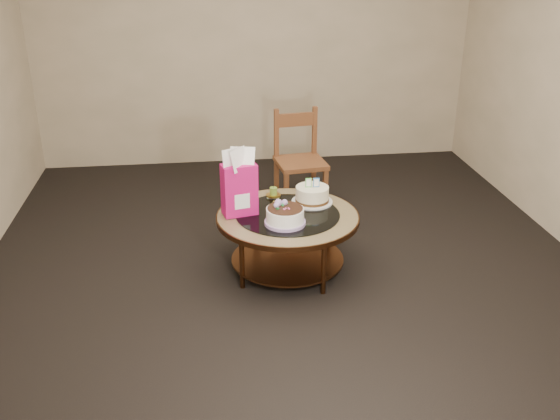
{
  "coord_description": "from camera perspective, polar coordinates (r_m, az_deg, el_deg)",
  "views": [
    {
      "loc": [
        -0.56,
        -3.99,
        2.28
      ],
      "look_at": [
        -0.05,
        0.02,
        0.48
      ],
      "focal_mm": 40.0,
      "sensor_mm": 36.0,
      "label": 1
    }
  ],
  "objects": [
    {
      "name": "cream_cake",
      "position": [
        4.6,
        2.96,
        1.38
      ],
      "size": [
        0.3,
        0.3,
        0.19
      ],
      "rotation": [
        0.0,
        0.0,
        -0.06
      ],
      "color": "white",
      "rests_on": "coffee_table"
    },
    {
      "name": "decorated_cake",
      "position": [
        4.25,
        0.45,
        -0.6
      ],
      "size": [
        0.28,
        0.28,
        0.16
      ],
      "rotation": [
        0.0,
        0.0,
        -0.34
      ],
      "color": "#A988C1",
      "rests_on": "coffee_table"
    },
    {
      "name": "dining_chair",
      "position": [
        5.52,
        1.79,
        4.57
      ],
      "size": [
        0.46,
        0.46,
        0.89
      ],
      "rotation": [
        0.0,
        0.0,
        0.12
      ],
      "color": "brown",
      "rests_on": "ground"
    },
    {
      "name": "room_walls",
      "position": [
        4.1,
        0.79,
        13.59
      ],
      "size": [
        4.52,
        5.02,
        2.61
      ],
      "color": "#C4AF94",
      "rests_on": "ground"
    },
    {
      "name": "ground",
      "position": [
        4.63,
        0.68,
        -5.53
      ],
      "size": [
        5.0,
        5.0,
        0.0
      ],
      "primitive_type": "plane",
      "color": "black",
      "rests_on": "ground"
    },
    {
      "name": "gift_bag",
      "position": [
        4.35,
        -3.76,
        2.52
      ],
      "size": [
        0.26,
        0.21,
        0.48
      ],
      "rotation": [
        0.0,
        0.0,
        0.23
      ],
      "color": "#C01267",
      "rests_on": "coffee_table"
    },
    {
      "name": "coffee_table",
      "position": [
        4.46,
        0.71,
        -1.3
      ],
      "size": [
        1.02,
        1.02,
        0.46
      ],
      "color": "#542F18",
      "rests_on": "ground"
    },
    {
      "name": "pillar_candle",
      "position": [
        4.7,
        -0.61,
        1.52
      ],
      "size": [
        0.11,
        0.11,
        0.08
      ],
      "rotation": [
        0.0,
        0.0,
        -0.21
      ],
      "color": "#E5DA5E",
      "rests_on": "coffee_table"
    }
  ]
}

